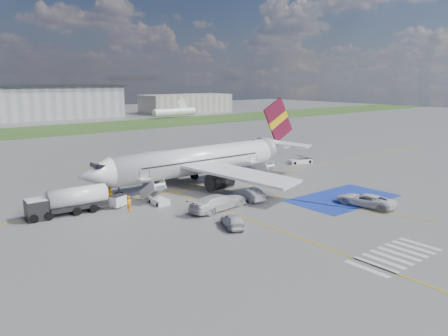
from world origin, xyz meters
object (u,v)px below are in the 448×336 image
at_px(airliner, 205,160).
at_px(belt_loader, 300,161).
at_px(gpu_cart, 118,202).
at_px(van_white_a, 366,198).
at_px(car_silver_a, 233,220).
at_px(fuel_tanker, 68,203).
at_px(van_white_b, 219,199).
at_px(car_silver_b, 249,194).

height_order(airliner, belt_loader, airliner).
distance_m(gpu_cart, van_white_a, 29.27).
bearing_deg(car_silver_a, gpu_cart, -44.57).
bearing_deg(fuel_tanker, van_white_a, -30.31).
distance_m(gpu_cart, van_white_b, 11.90).
distance_m(belt_loader, van_white_b, 31.62).
relative_size(airliner, gpu_cart, 17.96).
xyz_separation_m(fuel_tanker, van_white_b, (14.22, -9.10, -0.05)).
relative_size(airliner, van_white_a, 6.89).
height_order(belt_loader, car_silver_b, car_silver_b).
distance_m(fuel_tanker, gpu_cart, 5.64).
height_order(belt_loader, van_white_b, van_white_b).
relative_size(car_silver_b, van_white_b, 0.81).
xyz_separation_m(car_silver_b, van_white_a, (9.04, -10.64, 0.19)).
bearing_deg(van_white_a, airliner, -78.83).
height_order(gpu_cart, van_white_a, van_white_a).
xyz_separation_m(gpu_cart, car_silver_b, (14.07, -7.32, 0.15)).
distance_m(fuel_tanker, van_white_b, 16.88).
relative_size(fuel_tanker, van_white_b, 1.44).
distance_m(car_silver_b, van_white_b, 5.44).
xyz_separation_m(fuel_tanker, belt_loader, (43.02, 3.91, -0.90)).
xyz_separation_m(car_silver_a, van_white_b, (2.71, 5.74, 0.48)).
relative_size(belt_loader, car_silver_a, 1.15).
bearing_deg(gpu_cart, airliner, -8.61).
distance_m(car_silver_a, van_white_b, 6.37).
relative_size(airliner, car_silver_b, 7.47).
height_order(car_silver_a, car_silver_b, car_silver_b).
bearing_deg(belt_loader, fuel_tanker, -161.75).
relative_size(gpu_cart, van_white_a, 0.38).
bearing_deg(airliner, car_silver_a, -118.10).
bearing_deg(car_silver_b, gpu_cart, -22.28).
distance_m(car_silver_a, car_silver_b, 10.39).
relative_size(airliner, fuel_tanker, 4.18).
height_order(airliner, gpu_cart, airliner).
bearing_deg(airliner, van_white_a, -70.46).
xyz_separation_m(gpu_cart, van_white_b, (8.70, -8.10, 0.53)).
height_order(belt_loader, van_white_a, van_white_a).
bearing_deg(car_silver_b, fuel_tanker, -17.80).
xyz_separation_m(gpu_cart, car_silver_a, (5.98, -13.84, 0.05)).
distance_m(airliner, fuel_tanker, 21.21).
bearing_deg(van_white_a, gpu_cart, -46.23).
bearing_deg(van_white_b, belt_loader, -73.66).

